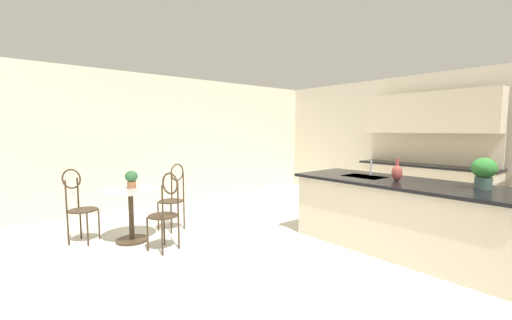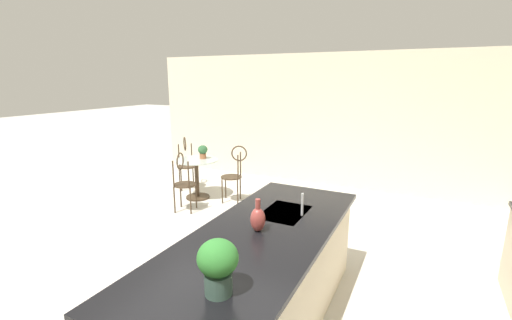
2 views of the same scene
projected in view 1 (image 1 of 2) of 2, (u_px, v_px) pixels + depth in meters
ground_plane at (341, 260)px, 3.96m from camera, size 40.00×40.00×0.00m
wall_back at (458, 142)px, 6.17m from camera, size 9.00×0.12×2.70m
wall_left_window at (179, 140)px, 7.09m from camera, size 0.12×7.80×2.70m
kitchen_island at (400, 216)px, 4.23m from camera, size 2.80×1.06×0.92m
back_counter_run at (424, 186)px, 6.26m from camera, size 2.44×0.64×1.52m
upper_cabinet_run at (427, 113)px, 6.12m from camera, size 2.40×0.36×0.76m
bistro_table at (131, 210)px, 4.58m from camera, size 0.80×0.80×0.74m
chair_near_window at (173, 193)px, 5.14m from camera, size 0.48×0.52×1.04m
chair_by_island at (79, 202)px, 4.53m from camera, size 0.54×0.54×1.04m
chair_toward_desk at (166, 208)px, 4.20m from camera, size 0.52×0.48×1.04m
sink_faucet at (371, 168)px, 4.71m from camera, size 0.02×0.02×0.22m
potted_plant_on_table at (131, 178)px, 4.67m from camera, size 0.18×0.18×0.25m
potted_plant_counter_far at (484, 171)px, 3.60m from camera, size 0.25×0.25×0.35m
vase_on_counter at (397, 173)px, 4.18m from camera, size 0.13×0.13×0.29m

